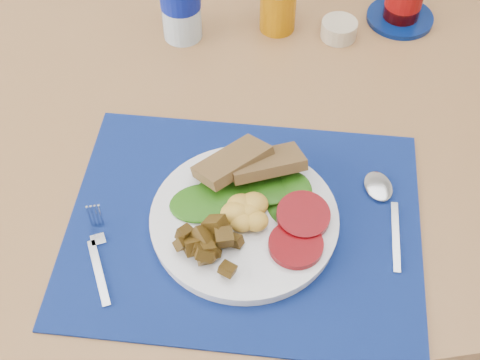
% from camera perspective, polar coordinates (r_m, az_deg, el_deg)
% --- Properties ---
extents(table, '(1.40, 0.90, 0.75)m').
position_cam_1_polar(table, '(1.19, 10.42, 3.73)').
color(table, brown).
rests_on(table, ground).
extents(placemat, '(0.58, 0.50, 0.00)m').
position_cam_1_polar(placemat, '(0.95, 0.36, -3.83)').
color(placemat, black).
rests_on(placemat, table).
extents(breakfast_plate, '(0.26, 0.26, 0.06)m').
position_cam_1_polar(breakfast_plate, '(0.93, 0.09, -3.34)').
color(breakfast_plate, silver).
rests_on(breakfast_plate, placemat).
extents(fork, '(0.03, 0.15, 0.00)m').
position_cam_1_polar(fork, '(0.94, -12.00, -5.98)').
color(fork, '#B2B5BA').
rests_on(fork, placemat).
extents(spoon, '(0.04, 0.17, 0.01)m').
position_cam_1_polar(spoon, '(0.99, 12.14, -1.87)').
color(spoon, '#B2B5BA').
rests_on(spoon, placemat).
extents(juice_glass, '(0.06, 0.06, 0.09)m').
position_cam_1_polar(juice_glass, '(1.23, 3.25, 14.51)').
color(juice_glass, '#B06704').
rests_on(juice_glass, table).
extents(ramekin, '(0.06, 0.06, 0.03)m').
position_cam_1_polar(ramekin, '(1.24, 8.44, 12.59)').
color(ramekin, tan).
rests_on(ramekin, table).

